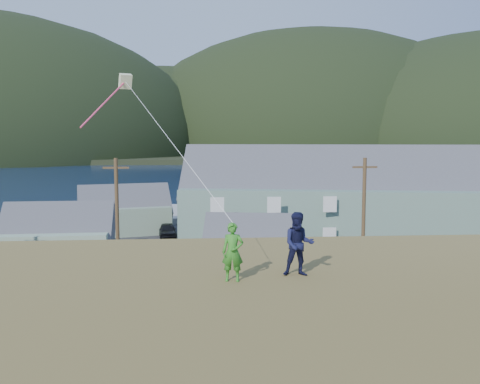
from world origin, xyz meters
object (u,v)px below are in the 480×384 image
object	(u,v)px
wharf	(144,214)
lodge	(358,200)
shed_palegreen_near	(58,238)
shed_white	(252,248)
shed_palegreen_far	(125,211)
kite_flyer_green	(233,252)
kite_flyer_navy	(299,244)

from	to	relation	value
wharf	lodge	xyz separation A→B (m)	(23.13, -20.75, 4.22)
wharf	shed_palegreen_near	bearing A→B (deg)	-98.72
shed_white	shed_palegreen_far	world-z (taller)	shed_palegreen_far
lodge	shed_palegreen_far	size ratio (longest dim) A/B	3.21
lodge	shed_white	size ratio (longest dim) A/B	4.35
wharf	shed_white	distance (m)	33.60
shed_palegreen_far	kite_flyer_green	distance (m)	47.59
lodge	shed_palegreen_far	xyz separation A→B (m)	(-23.90, 8.74, -2.09)
lodge	kite_flyer_navy	distance (m)	39.51
shed_palegreen_near	kite_flyer_green	distance (m)	34.15
wharf	shed_palegreen_near	size ratio (longest dim) A/B	2.80
wharf	kite_flyer_green	distance (m)	59.46
shed_palegreen_near	shed_palegreen_far	xyz separation A→B (m)	(3.39, 15.12, 0.10)
kite_flyer_navy	shed_palegreen_near	bearing A→B (deg)	120.03
kite_flyer_navy	shed_palegreen_far	bearing A→B (deg)	108.45
shed_white	kite_flyer_green	size ratio (longest dim) A/B	5.36
lodge	kite_flyer_green	distance (m)	40.50
shed_palegreen_far	kite_flyer_green	bearing A→B (deg)	-93.07
shed_palegreen_near	kite_flyer_green	bearing A→B (deg)	-70.25
lodge	shed_palegreen_near	world-z (taller)	lodge
wharf	shed_palegreen_near	world-z (taller)	shed_palegreen_near
shed_white	wharf	bearing A→B (deg)	120.46
wharf	kite_flyer_green	xyz separation A→B (m)	(8.50, -58.37, 7.52)
wharf	shed_palegreen_near	distance (m)	27.52
shed_white	kite_flyer_navy	bearing A→B (deg)	-82.70
shed_palegreen_near	lodge	bearing A→B (deg)	10.85
shed_palegreen_far	shed_palegreen_near	bearing A→B (deg)	-117.01
shed_palegreen_near	wharf	bearing A→B (deg)	78.97
shed_white	kite_flyer_navy	world-z (taller)	kite_flyer_navy
wharf	lodge	bearing A→B (deg)	-41.89
shed_white	kite_flyer_green	bearing A→B (deg)	-86.47
shed_palegreen_near	shed_white	distance (m)	16.38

